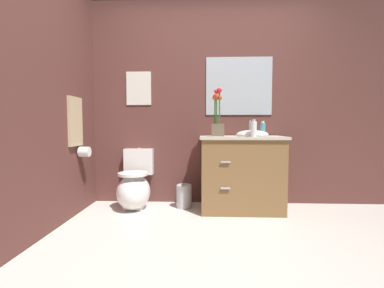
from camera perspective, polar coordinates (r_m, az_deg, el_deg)
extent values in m
plane|color=beige|center=(2.20, 4.95, -22.11)|extent=(9.80, 9.80, 0.00)
cube|color=brown|center=(3.47, 7.34, 8.47)|extent=(4.58, 0.05, 2.50)
cube|color=brown|center=(2.81, -27.98, 9.22)|extent=(0.05, 4.02, 2.50)
ellipsoid|color=white|center=(3.29, -12.02, -9.72)|extent=(0.38, 0.48, 0.40)
cube|color=white|center=(3.36, -11.78, -11.35)|extent=(0.22, 0.26, 0.18)
cube|color=white|center=(3.51, -10.93, -3.57)|extent=(0.36, 0.13, 0.32)
cylinder|color=white|center=(3.23, -12.16, -6.09)|extent=(0.34, 0.34, 0.03)
cylinder|color=#B7B7BC|center=(3.49, -10.96, -0.96)|extent=(0.04, 0.04, 0.02)
cube|color=brown|center=(3.20, 10.17, -6.28)|extent=(0.90, 0.52, 0.82)
cube|color=beige|center=(3.15, 10.26, 1.34)|extent=(0.94, 0.56, 0.03)
ellipsoid|color=white|center=(3.17, 12.42, 1.95)|extent=(0.36, 0.26, 0.10)
cylinder|color=#B7B7BC|center=(3.32, 11.95, 3.25)|extent=(0.02, 0.02, 0.18)
cube|color=#B7B7BC|center=(2.88, 6.98, -3.72)|extent=(0.10, 0.02, 0.02)
cube|color=#B7B7BC|center=(2.93, 6.94, -9.12)|extent=(0.10, 0.02, 0.02)
cube|color=brown|center=(3.10, 5.33, 2.91)|extent=(0.14, 0.14, 0.14)
cylinder|color=#386B2D|center=(3.10, 5.79, 7.68)|extent=(0.01, 0.01, 0.38)
sphere|color=orange|center=(3.12, 5.81, 11.12)|extent=(0.06, 0.06, 0.06)
cylinder|color=#386B2D|center=(3.13, 5.75, 6.88)|extent=(0.01, 0.01, 0.29)
sphere|color=#EA4C23|center=(3.14, 5.76, 9.54)|extent=(0.06, 0.06, 0.06)
cylinder|color=#386B2D|center=(3.13, 5.10, 7.54)|extent=(0.01, 0.01, 0.36)
sphere|color=#EA4C23|center=(3.15, 5.12, 10.85)|extent=(0.06, 0.06, 0.06)
cylinder|color=#386B2D|center=(3.13, 4.71, 6.88)|extent=(0.01, 0.01, 0.29)
sphere|color=orange|center=(3.14, 4.72, 9.53)|extent=(0.06, 0.06, 0.06)
cylinder|color=#386B2D|center=(3.10, 4.89, 7.05)|extent=(0.01, 0.01, 0.31)
sphere|color=#E01E51|center=(3.11, 4.91, 9.87)|extent=(0.06, 0.06, 0.06)
cylinder|color=#386B2D|center=(3.08, 5.20, 7.09)|extent=(0.01, 0.01, 0.31)
sphere|color=#EA4C23|center=(3.10, 5.21, 9.96)|extent=(0.06, 0.06, 0.06)
cylinder|color=#386B2D|center=(3.07, 5.66, 7.65)|extent=(0.01, 0.01, 0.37)
sphere|color=#E01E51|center=(3.09, 5.68, 11.07)|extent=(0.06, 0.06, 0.06)
cylinder|color=white|center=(3.01, 12.69, 3.03)|extent=(0.06, 0.06, 0.16)
cylinder|color=#B7B7BC|center=(3.01, 12.71, 4.81)|extent=(0.03, 0.03, 0.02)
cylinder|color=teal|center=(3.22, 14.46, 2.90)|extent=(0.06, 0.06, 0.15)
cylinder|color=silver|center=(3.22, 14.49, 4.42)|extent=(0.03, 0.03, 0.02)
cylinder|color=teal|center=(3.25, 12.63, 3.08)|extent=(0.07, 0.07, 0.16)
cylinder|color=silver|center=(3.25, 12.66, 4.72)|extent=(0.04, 0.04, 0.02)
cylinder|color=#B7B7BC|center=(3.30, -1.66, -10.87)|extent=(0.18, 0.18, 0.26)
torus|color=#B7B7BC|center=(3.27, -1.66, -8.58)|extent=(0.18, 0.18, 0.01)
cube|color=silver|center=(3.54, -11.00, 11.27)|extent=(0.31, 0.01, 0.41)
cube|color=#B2BCC6|center=(3.47, 9.70, 11.76)|extent=(0.80, 0.01, 0.70)
cube|color=tan|center=(3.18, -23.06, 4.30)|extent=(0.03, 0.28, 0.52)
cylinder|color=white|center=(3.24, -21.42, -1.51)|extent=(0.11, 0.11, 0.11)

